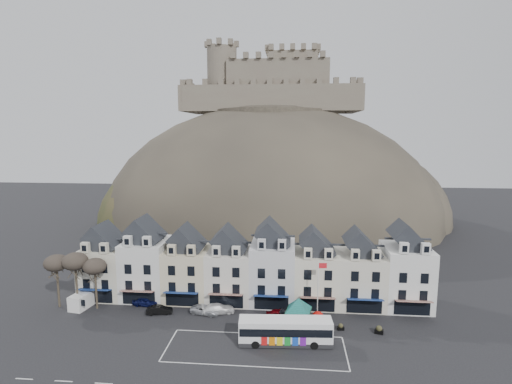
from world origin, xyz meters
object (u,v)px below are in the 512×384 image
(red_buoy, at_px, (318,319))
(car_navy, at_px, (145,302))
(bus, at_px, (285,330))
(car_white, at_px, (218,309))
(car_charcoal, at_px, (289,315))
(bus_shelter, at_px, (299,305))
(flagpole, at_px, (319,286))
(white_van, at_px, (84,299))
(car_maroon, at_px, (280,314))
(car_black, at_px, (159,310))
(car_silver, at_px, (205,310))

(red_buoy, distance_m, car_navy, 26.34)
(bus, distance_m, car_white, 12.66)
(red_buoy, relative_size, car_charcoal, 0.51)
(bus_shelter, bearing_deg, flagpole, 52.30)
(red_buoy, height_order, car_navy, red_buoy)
(white_van, distance_m, car_white, 20.89)
(car_white, distance_m, car_charcoal, 10.45)
(car_navy, relative_size, car_white, 0.80)
(car_navy, xyz_separation_m, car_maroon, (20.80, -2.50, 0.03))
(white_van, relative_size, car_black, 1.39)
(car_black, bearing_deg, bus, -120.56)
(car_black, relative_size, car_charcoal, 0.88)
(car_black, xyz_separation_m, car_maroon, (17.73, 0.00, 0.08))
(bus, relative_size, car_white, 2.45)
(bus, height_order, red_buoy, bus)
(car_maroon, distance_m, car_charcoal, 1.20)
(white_van, xyz_separation_m, car_black, (12.35, -1.53, -0.51))
(car_black, bearing_deg, white_van, 72.07)
(car_navy, xyz_separation_m, car_white, (11.60, -1.49, 0.04))
(white_van, distance_m, car_black, 12.45)
(car_black, bearing_deg, car_white, -94.13)
(car_navy, bearing_deg, car_maroon, -90.45)
(car_navy, distance_m, car_black, 3.96)
(bus_shelter, bearing_deg, car_charcoal, 131.63)
(red_buoy, relative_size, car_white, 0.44)
(white_van, xyz_separation_m, car_charcoal, (31.28, -1.53, -0.43))
(car_black, relative_size, car_white, 0.77)
(white_van, relative_size, car_maroon, 1.27)
(bus_shelter, distance_m, white_van, 32.90)
(car_white, height_order, car_charcoal, car_white)
(white_van, bearing_deg, car_navy, 15.66)
(bus_shelter, distance_m, car_navy, 23.95)
(car_silver, relative_size, car_white, 0.89)
(car_black, distance_m, car_charcoal, 18.93)
(car_black, height_order, car_charcoal, car_charcoal)
(bus, relative_size, red_buoy, 5.53)
(car_silver, xyz_separation_m, car_white, (1.83, 0.33, 0.09))
(car_navy, height_order, car_maroon, car_maroon)
(bus, relative_size, flagpole, 1.37)
(white_van, bearing_deg, car_black, 2.63)
(red_buoy, bearing_deg, flagpole, 85.30)
(white_van, relative_size, car_charcoal, 1.23)
(red_buoy, bearing_deg, car_charcoal, 156.82)
(flagpole, relative_size, car_charcoal, 2.04)
(red_buoy, bearing_deg, car_silver, 171.62)
(bus_shelter, distance_m, flagpole, 4.16)
(white_van, height_order, car_silver, white_van)
(car_maroon, bearing_deg, car_white, 75.94)
(red_buoy, relative_size, car_silver, 0.50)
(red_buoy, distance_m, car_black, 23.00)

